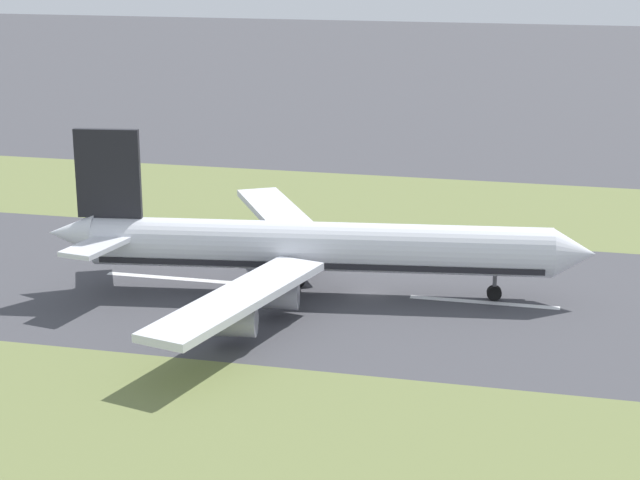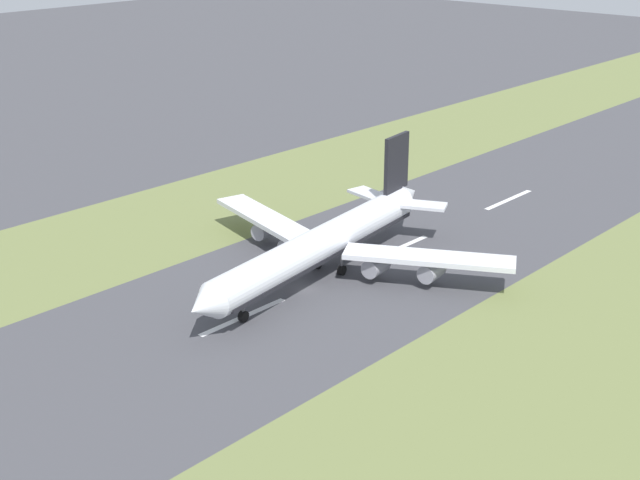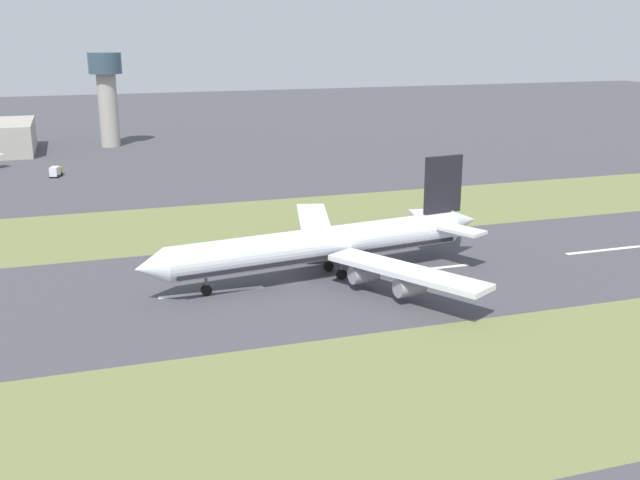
# 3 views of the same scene
# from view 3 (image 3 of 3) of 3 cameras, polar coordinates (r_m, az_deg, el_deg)

# --- Properties ---
(ground_plane) EXTENTS (800.00, 800.00, 0.00)m
(ground_plane) POSITION_cam_3_polar(r_m,az_deg,el_deg) (131.95, -2.14, -3.33)
(ground_plane) COLOR #424247
(grass_median_west) EXTENTS (40.00, 600.00, 0.01)m
(grass_median_west) POSITION_cam_3_polar(r_m,az_deg,el_deg) (93.03, 5.71, -12.09)
(grass_median_west) COLOR olive
(grass_median_west) RESTS_ON ground
(grass_median_east) EXTENTS (40.00, 600.00, 0.01)m
(grass_median_east) POSITION_cam_3_polar(r_m,az_deg,el_deg) (173.83, -6.23, 1.37)
(grass_median_east) COLOR olive
(grass_median_east) RESTS_ON ground
(centreline_dash_near) EXTENTS (1.20, 18.00, 0.01)m
(centreline_dash_near) POSITION_cam_3_polar(r_m,az_deg,el_deg) (161.83, 20.84, -0.72)
(centreline_dash_near) COLOR silver
(centreline_dash_near) RESTS_ON ground
(centreline_dash_mid) EXTENTS (1.20, 18.00, 0.01)m
(centreline_dash_mid) POSITION_cam_3_polar(r_m,az_deg,el_deg) (140.77, 7.99, -2.22)
(centreline_dash_mid) COLOR silver
(centreline_dash_mid) RESTS_ON ground
(centreline_dash_far) EXTENTS (1.20, 18.00, 0.01)m
(centreline_dash_far) POSITION_cam_3_polar(r_m,az_deg,el_deg) (129.02, -8.25, -3.95)
(centreline_dash_far) COLOR silver
(centreline_dash_far) RESTS_ON ground
(airplane_main_jet) EXTENTS (63.53, 67.12, 20.20)m
(airplane_main_jet) POSITION_cam_3_polar(r_m,az_deg,el_deg) (134.08, 0.73, -0.30)
(airplane_main_jet) COLOR silver
(airplane_main_jet) RESTS_ON ground
(control_tower) EXTENTS (12.00, 12.00, 34.28)m
(control_tower) POSITION_cam_3_polar(r_m,az_deg,el_deg) (291.44, -15.94, 10.99)
(control_tower) COLOR #A39E93
(control_tower) RESTS_ON ground
(service_truck) EXTENTS (6.37, 3.82, 3.10)m
(service_truck) POSITION_cam_3_polar(r_m,az_deg,el_deg) (238.68, -19.50, 4.97)
(service_truck) COLOR gold
(service_truck) RESTS_ON ground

